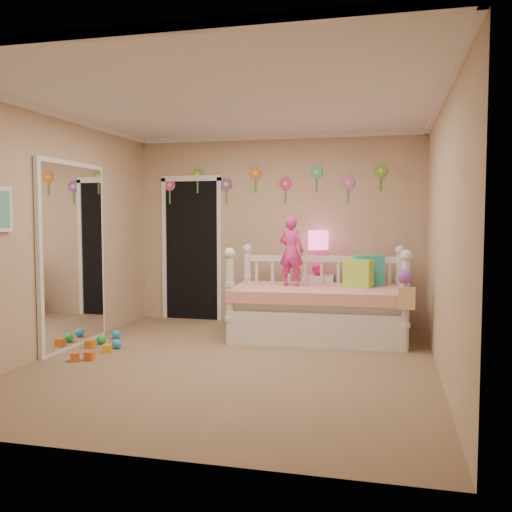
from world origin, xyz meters
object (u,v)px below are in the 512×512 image
(nightstand, at_px, (318,301))
(child, at_px, (291,251))
(daybed, at_px, (318,292))
(table_lamp, at_px, (318,246))

(nightstand, bearing_deg, child, -112.97)
(daybed, relative_size, child, 2.43)
(daybed, xyz_separation_m, table_lamp, (-0.10, 0.72, 0.53))
(daybed, bearing_deg, nightstand, 95.04)
(child, xyz_separation_m, nightstand, (0.25, 0.67, -0.71))
(nightstand, relative_size, table_lamp, 1.17)
(child, distance_m, nightstand, 1.01)
(nightstand, bearing_deg, daybed, -85.06)
(table_lamp, bearing_deg, nightstand, 0.00)
(child, bearing_deg, nightstand, -99.25)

